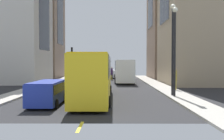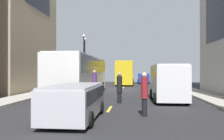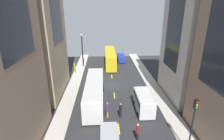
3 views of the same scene
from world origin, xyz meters
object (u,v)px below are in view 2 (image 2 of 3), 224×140
object	(u,v)px
city_bus_white	(82,72)
car_blue_1	(143,78)
car_silver_0	(75,99)
pedestrian_crossing_near	(94,85)
streetcar_yellow	(125,71)
pedestrian_waiting_curb	(68,76)
delivery_van_white	(168,80)
pedestrian_walking_far	(119,87)
pedestrian_crossing_mid	(144,93)

from	to	relation	value
city_bus_white	car_blue_1	bearing A→B (deg)	73.67
car_silver_0	pedestrian_crossing_near	world-z (taller)	pedestrian_crossing_near
streetcar_yellow	pedestrian_waiting_curb	xyz separation A→B (m)	(-7.95, -5.69, -0.76)
delivery_van_white	pedestrian_walking_far	bearing A→B (deg)	-157.44
pedestrian_walking_far	pedestrian_waiting_curb	bearing A→B (deg)	-86.25
pedestrian_walking_far	streetcar_yellow	bearing A→B (deg)	-111.72
delivery_van_white	pedestrian_crossing_near	world-z (taller)	delivery_van_white
delivery_van_white	car_silver_0	size ratio (longest dim) A/B	1.10
pedestrian_crossing_mid	pedestrian_walking_far	bearing A→B (deg)	85.12
pedestrian_walking_far	pedestrian_crossing_near	size ratio (longest dim) A/B	0.93
city_bus_white	pedestrian_crossing_mid	size ratio (longest dim) A/B	5.95
car_blue_1	car_silver_0	bearing A→B (deg)	-97.92
car_silver_0	pedestrian_waiting_curb	size ratio (longest dim) A/B	2.04
pedestrian_crossing_near	pedestrian_walking_far	bearing A→B (deg)	47.30
city_bus_white	car_blue_1	size ratio (longest dim) A/B	2.67
car_blue_1	pedestrian_walking_far	size ratio (longest dim) A/B	2.25
city_bus_white	pedestrian_waiting_curb	xyz separation A→B (m)	(-4.85, 12.52, -0.65)
car_silver_0	pedestrian_waiting_curb	distance (m)	23.06
streetcar_yellow	pedestrian_walking_far	distance (m)	22.48
car_blue_1	pedestrian_waiting_curb	distance (m)	13.95
car_silver_0	delivery_van_white	bearing A→B (deg)	53.34
streetcar_yellow	pedestrian_waiting_curb	bearing A→B (deg)	-144.40
streetcar_yellow	pedestrian_crossing_near	size ratio (longest dim) A/B	5.66
city_bus_white	car_silver_0	bearing A→B (deg)	-78.65
pedestrian_walking_far	pedestrian_waiting_curb	xyz separation A→B (m)	(-8.38, 16.76, 0.28)
delivery_van_white	pedestrian_crossing_near	bearing A→B (deg)	-165.29
streetcar_yellow	delivery_van_white	size ratio (longest dim) A/B	2.44
pedestrian_waiting_curb	pedestrian_crossing_near	bearing A→B (deg)	-86.00
city_bus_white	pedestrian_crossing_near	xyz separation A→B (m)	(1.84, -4.18, -0.83)
streetcar_yellow	pedestrian_crossing_near	world-z (taller)	streetcar_yellow
car_silver_0	pedestrian_waiting_curb	xyz separation A→B (m)	(-6.76, 22.04, 0.46)
car_blue_1	pedestrian_crossing_mid	distance (m)	29.62
pedestrian_waiting_curb	pedestrian_crossing_mid	distance (m)	23.23
pedestrian_crossing_mid	pedestrian_crossing_near	xyz separation A→B (m)	(-3.14, 4.36, 0.07)
pedestrian_crossing_mid	pedestrian_crossing_near	bearing A→B (deg)	102.28
car_blue_1	pedestrian_crossing_near	world-z (taller)	pedestrian_crossing_near
pedestrian_walking_far	city_bus_white	bearing A→B (deg)	-73.06
streetcar_yellow	pedestrian_crossing_mid	size ratio (longest dim) A/B	6.02
pedestrian_crossing_near	streetcar_yellow	bearing A→B (deg)	136.34
delivery_van_white	pedestrian_walking_far	world-z (taller)	delivery_van_white
delivery_van_white	pedestrian_crossing_mid	size ratio (longest dim) A/B	2.46
city_bus_white	delivery_van_white	size ratio (longest dim) A/B	2.42
city_bus_white	pedestrian_walking_far	bearing A→B (deg)	-50.26
streetcar_yellow	pedestrian_crossing_near	distance (m)	22.44
pedestrian_crossing_near	delivery_van_white	bearing A→B (deg)	64.30
car_blue_1	pedestrian_waiting_curb	world-z (taller)	pedestrian_waiting_curb
car_blue_1	pedestrian_crossing_near	xyz separation A→B (m)	(-4.33, -25.24, 0.19)
car_silver_0	pedestrian_crossing_near	distance (m)	5.36
city_bus_white	streetcar_yellow	world-z (taller)	streetcar_yellow
pedestrian_walking_far	pedestrian_crossing_near	bearing A→B (deg)	-25.08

